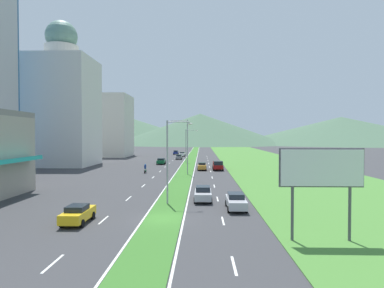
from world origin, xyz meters
TOP-DOWN VIEW (x-y plane):
  - ground_plane at (0.00, 0.00)m, footprint 600.00×600.00m
  - grass_median at (0.00, 60.00)m, footprint 3.20×240.00m
  - grass_verge_right at (20.60, 60.00)m, footprint 24.00×240.00m
  - lane_dash_left_1 at (-5.10, -10.23)m, footprint 0.16×2.80m
  - lane_dash_left_2 at (-5.10, -0.46)m, footprint 0.16×2.80m
  - lane_dash_left_3 at (-5.10, 9.31)m, footprint 0.16×2.80m
  - lane_dash_left_4 at (-5.10, 19.08)m, footprint 0.16×2.80m
  - lane_dash_left_5 at (-5.10, 28.86)m, footprint 0.16×2.80m
  - lane_dash_left_6 at (-5.10, 38.63)m, footprint 0.16×2.80m
  - lane_dash_left_7 at (-5.10, 48.40)m, footprint 0.16×2.80m
  - lane_dash_left_8 at (-5.10, 58.17)m, footprint 0.16×2.80m
  - lane_dash_left_9 at (-5.10, 67.94)m, footprint 0.16×2.80m
  - lane_dash_left_10 at (-5.10, 77.71)m, footprint 0.16×2.80m
  - lane_dash_left_11 at (-5.10, 87.48)m, footprint 0.16×2.80m
  - lane_dash_right_1 at (5.10, -10.23)m, footprint 0.16×2.80m
  - lane_dash_right_2 at (5.10, -0.46)m, footprint 0.16×2.80m
  - lane_dash_right_3 at (5.10, 9.31)m, footprint 0.16×2.80m
  - lane_dash_right_4 at (5.10, 19.08)m, footprint 0.16×2.80m
  - lane_dash_right_5 at (5.10, 28.86)m, footprint 0.16×2.80m
  - lane_dash_right_6 at (5.10, 38.63)m, footprint 0.16×2.80m
  - lane_dash_right_7 at (5.10, 48.40)m, footprint 0.16×2.80m
  - lane_dash_right_8 at (5.10, 58.17)m, footprint 0.16×2.80m
  - lane_dash_right_9 at (5.10, 67.94)m, footprint 0.16×2.80m
  - lane_dash_right_10 at (5.10, 77.71)m, footprint 0.16×2.80m
  - lane_dash_right_11 at (5.10, 87.48)m, footprint 0.16×2.80m
  - edge_line_median_left at (-1.75, 60.00)m, footprint 0.16×240.00m
  - edge_line_median_right at (1.75, 60.00)m, footprint 0.16×240.00m
  - domed_building at (-30.45, 51.52)m, footprint 14.96×14.96m
  - midrise_colored at (-29.45, 86.73)m, footprint 15.54×15.54m
  - hill_far_left at (-71.15, 295.07)m, footprint 162.53×162.53m
  - hill_far_center at (1.97, 248.64)m, footprint 143.18×143.18m
  - hill_far_right at (122.01, 260.93)m, footprint 184.35×184.35m
  - street_lamp_near at (-0.01, 6.29)m, footprint 2.76×0.34m
  - street_lamp_mid at (0.29, 32.98)m, footprint 3.49×0.45m
  - street_lamp_far at (-0.50, 59.64)m, footprint 3.26×0.28m
  - billboard_roadside at (11.44, -5.81)m, footprint 5.74×0.28m
  - car_0 at (-3.48, 87.54)m, footprint 1.99×4.65m
  - car_1 at (-6.92, -1.56)m, footprint 1.85×4.24m
  - car_2 at (-6.88, 54.94)m, footprint 2.03×4.21m
  - car_3 at (3.36, 41.15)m, footprint 1.88×4.06m
  - car_4 at (-3.62, 72.71)m, footprint 1.88×4.00m
  - car_5 at (-6.57, 98.75)m, footprint 1.87×4.16m
  - car_6 at (6.66, 4.07)m, footprint 1.89×4.78m
  - car_7 at (3.44, 8.23)m, footprint 1.95×4.65m
  - pickup_truck_0 at (6.68, 41.15)m, footprint 2.18×5.40m
  - motorcycle_rider at (-7.57, 35.37)m, footprint 0.36×2.00m

SIDE VIEW (x-z plane):
  - ground_plane at x=0.00m, z-range 0.00..0.00m
  - lane_dash_left_1 at x=-5.10m, z-range 0.00..0.01m
  - lane_dash_left_2 at x=-5.10m, z-range 0.00..0.01m
  - lane_dash_left_3 at x=-5.10m, z-range 0.00..0.01m
  - lane_dash_left_4 at x=-5.10m, z-range 0.00..0.01m
  - lane_dash_left_5 at x=-5.10m, z-range 0.00..0.01m
  - lane_dash_left_6 at x=-5.10m, z-range 0.00..0.01m
  - lane_dash_left_7 at x=-5.10m, z-range 0.00..0.01m
  - lane_dash_left_8 at x=-5.10m, z-range 0.00..0.01m
  - lane_dash_left_9 at x=-5.10m, z-range 0.00..0.01m
  - lane_dash_left_10 at x=-5.10m, z-range 0.00..0.01m
  - lane_dash_left_11 at x=-5.10m, z-range 0.00..0.01m
  - lane_dash_right_1 at x=5.10m, z-range 0.00..0.01m
  - lane_dash_right_2 at x=5.10m, z-range 0.00..0.01m
  - lane_dash_right_3 at x=5.10m, z-range 0.00..0.01m
  - lane_dash_right_4 at x=5.10m, z-range 0.00..0.01m
  - lane_dash_right_5 at x=5.10m, z-range 0.00..0.01m
  - lane_dash_right_6 at x=5.10m, z-range 0.00..0.01m
  - lane_dash_right_7 at x=5.10m, z-range 0.00..0.01m
  - lane_dash_right_8 at x=5.10m, z-range 0.00..0.01m
  - lane_dash_right_9 at x=5.10m, z-range 0.00..0.01m
  - lane_dash_right_10 at x=5.10m, z-range 0.00..0.01m
  - lane_dash_right_11 at x=5.10m, z-range 0.00..0.01m
  - edge_line_median_left at x=-1.75m, z-range 0.00..0.01m
  - edge_line_median_right at x=1.75m, z-range 0.00..0.01m
  - grass_median at x=0.00m, z-range 0.00..0.06m
  - grass_verge_right at x=20.60m, z-range 0.00..0.06m
  - car_4 at x=-3.62m, z-range 0.01..1.47m
  - motorcycle_rider at x=-7.57m, z-range -0.15..1.65m
  - car_0 at x=-3.48m, z-range 0.03..1.52m
  - car_5 at x=-6.57m, z-range 0.01..1.55m
  - car_2 at x=-6.88m, z-range 0.01..1.56m
  - car_1 at x=-6.92m, z-range 0.02..1.54m
  - car_6 at x=6.66m, z-range 0.02..1.59m
  - car_3 at x=3.36m, z-range 0.01..1.60m
  - car_7 at x=3.44m, z-range 0.01..1.61m
  - pickup_truck_0 at x=6.68m, z-range -0.02..1.98m
  - billboard_roadside at x=11.44m, z-range 1.60..7.99m
  - street_lamp_near at x=-0.01m, z-range 0.67..9.48m
  - street_lamp_far at x=-0.50m, z-range 0.72..9.52m
  - street_lamp_mid at x=0.29m, z-range 0.77..10.90m
  - midrise_colored at x=-29.45m, z-range 0.00..21.16m
  - hill_far_right at x=122.01m, z-range 0.00..23.09m
  - hill_far_center at x=1.97m, z-range 0.00..25.24m
  - hill_far_left at x=-71.15m, z-range 0.00..25.89m
  - domed_building at x=-30.45m, z-range -2.88..31.92m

